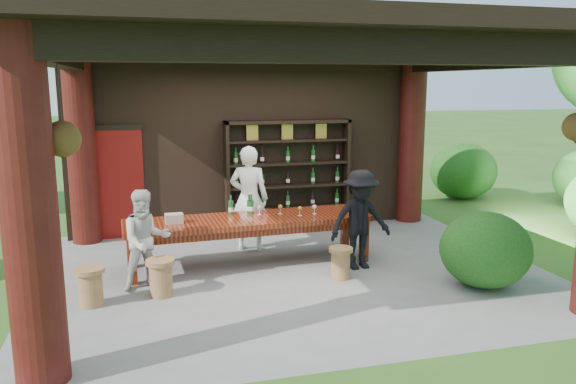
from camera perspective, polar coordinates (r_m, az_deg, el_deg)
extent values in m
plane|color=#2D5119|center=(8.51, 0.69, -8.12)|extent=(90.00, 90.00, 0.00)
cube|color=slate|center=(8.53, 0.69, -8.44)|extent=(7.40, 5.90, 0.10)
cube|color=black|center=(10.78, -3.20, 4.91)|extent=(7.00, 0.18, 3.30)
cube|color=maroon|center=(10.56, -17.00, 0.76)|extent=(0.95, 0.06, 2.00)
cylinder|color=#380C0A|center=(5.56, -24.80, -1.83)|extent=(0.50, 0.50, 3.30)
cylinder|color=#380C0A|center=(10.41, -20.25, 4.04)|extent=(0.50, 0.50, 3.30)
cylinder|color=#380C0A|center=(11.64, 12.44, 5.12)|extent=(0.50, 0.50, 3.30)
cube|color=black|center=(5.78, 7.34, 14.51)|extent=(6.70, 0.35, 0.35)
cube|color=black|center=(7.82, -22.70, 12.82)|extent=(0.30, 5.20, 0.30)
cube|color=black|center=(9.40, 20.07, 12.55)|extent=(0.30, 5.20, 0.30)
cube|color=black|center=(8.07, 0.75, 15.35)|extent=(7.50, 6.00, 0.20)
cylinder|color=black|center=(5.60, -22.20, 8.54)|extent=(0.01, 0.01, 0.75)
cone|color=black|center=(5.63, -21.87, 3.91)|extent=(0.32, 0.32, 0.18)
sphere|color=#1E5919|center=(5.62, -21.95, 5.03)|extent=(0.34, 0.34, 0.34)
cone|color=black|center=(7.50, 27.25, 5.06)|extent=(0.32, 0.32, 0.18)
cube|color=#4F150B|center=(8.69, -3.99, -2.87)|extent=(3.82, 1.13, 0.08)
cube|color=#4F150B|center=(8.71, -3.98, -3.51)|extent=(3.62, 0.97, 0.12)
cube|color=#4F150B|center=(8.20, -15.54, -6.81)|extent=(0.12, 0.12, 0.67)
cube|color=#4F150B|center=(8.99, 7.73, -4.94)|extent=(0.12, 0.12, 0.67)
cube|color=#4F150B|center=(8.95, -15.70, -5.34)|extent=(0.12, 0.12, 0.67)
cube|color=#4F150B|center=(9.67, 5.80, -3.76)|extent=(0.12, 0.12, 0.67)
cylinder|color=brown|center=(7.73, -12.79, -8.70)|extent=(0.30, 0.30, 0.44)
cylinder|color=brown|center=(7.65, -12.87, -6.93)|extent=(0.38, 0.38, 0.06)
cylinder|color=brown|center=(8.22, 5.36, -7.38)|extent=(0.28, 0.28, 0.40)
cylinder|color=brown|center=(8.15, 5.39, -5.84)|extent=(0.35, 0.35, 0.06)
cylinder|color=brown|center=(7.64, -19.42, -9.28)|extent=(0.30, 0.30, 0.44)
cylinder|color=brown|center=(7.56, -19.54, -7.49)|extent=(0.38, 0.38, 0.06)
imported|color=white|center=(9.43, -3.98, -0.65)|extent=(0.76, 0.64, 1.78)
imported|color=beige|center=(7.88, -14.24, -4.76)|extent=(0.77, 0.66, 1.39)
imported|color=black|center=(8.55, 7.36, -2.81)|extent=(1.03, 0.66, 1.52)
cube|color=#BF6672|center=(8.48, -11.50, -2.65)|extent=(0.27, 0.19, 0.14)
ellipsoid|color=#194C14|center=(14.39, 17.35, 1.65)|extent=(1.60, 1.60, 1.36)
ellipsoid|color=#194C14|center=(8.27, 19.38, -6.07)|extent=(1.24, 1.24, 1.06)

